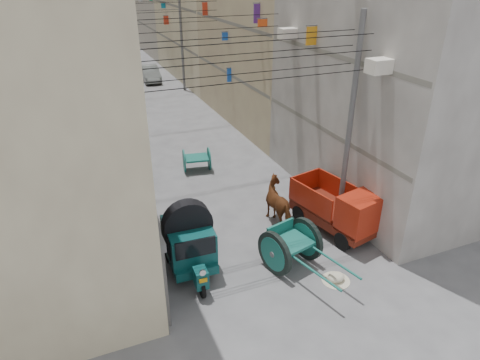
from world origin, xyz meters
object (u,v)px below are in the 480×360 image
auto_rickshaw (189,240)px  distant_car_green (117,62)px  distant_car_grey (150,73)px  feed_sack (336,277)px  mini_truck (342,212)px  tonga_cart (291,245)px  distant_car_white (124,93)px  horse (281,203)px  second_cart (197,159)px

auto_rickshaw → distant_car_green: auto_rickshaw is taller
auto_rickshaw → distant_car_grey: size_ratio=0.71×
distant_car_green → feed_sack: bearing=109.2°
mini_truck → distant_car_green: size_ratio=0.97×
tonga_cart → distant_car_green: 34.34m
feed_sack → distant_car_white: 23.71m
auto_rickshaw → mini_truck: 5.90m
distant_car_white → distant_car_grey: distant_car_grey is taller
auto_rickshaw → horse: auto_rickshaw is taller
horse → distant_car_white: (-2.99, 19.66, -0.26)m
distant_car_white → second_cart: bearing=82.0°
second_cart → distant_car_green: (-0.20, 25.89, -0.05)m
auto_rickshaw → tonga_cart: auto_rickshaw is taller
auto_rickshaw → distant_car_green: size_ratio=0.73×
distant_car_grey → feed_sack: bearing=-86.9°
mini_truck → feed_sack: (-1.70, -2.26, -0.80)m
distant_car_green → tonga_cart: bearing=107.7°
auto_rickshaw → feed_sack: size_ratio=4.93×
feed_sack → tonga_cart: bearing=126.5°
feed_sack → horse: (-0.04, 3.85, 0.73)m
feed_sack → distant_car_grey: 29.01m
auto_rickshaw → horse: size_ratio=1.37×
mini_truck → second_cart: size_ratio=2.52×
auto_rickshaw → horse: (4.15, 1.42, -0.29)m
mini_truck → feed_sack: mini_truck is taller
feed_sack → horse: 3.91m
feed_sack → distant_car_grey: distant_car_grey is taller
distant_car_white → tonga_cart: bearing=81.6°
auto_rickshaw → distant_car_grey: auto_rickshaw is taller
second_cart → feed_sack: 9.92m
distant_car_white → distant_car_green: size_ratio=0.93×
tonga_cart → distant_car_white: size_ratio=1.00×
tonga_cart → mini_truck: mini_truck is taller
horse → distant_car_white: horse is taller
feed_sack → horse: bearing=90.6°
second_cart → distant_car_grey: bearing=94.9°
mini_truck → distant_car_grey: (-1.58, 26.75, -0.28)m
second_cart → horse: horse is taller
horse → distant_car_green: horse is taller
auto_rickshaw → second_cart: (2.54, 7.34, -0.55)m
distant_car_green → second_cart: bearing=106.7°
tonga_cart → distant_car_white: 22.27m
horse → distant_car_grey: bearing=-93.5°
mini_truck → second_cart: mini_truck is taller
auto_rickshaw → distant_car_white: bearing=89.0°
mini_truck → distant_car_white: 21.77m
mini_truck → second_cart: (-3.35, 7.51, -0.33)m
auto_rickshaw → distant_car_green: 33.33m
horse → distant_car_green: size_ratio=0.53×
tonga_cart → mini_truck: 2.84m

